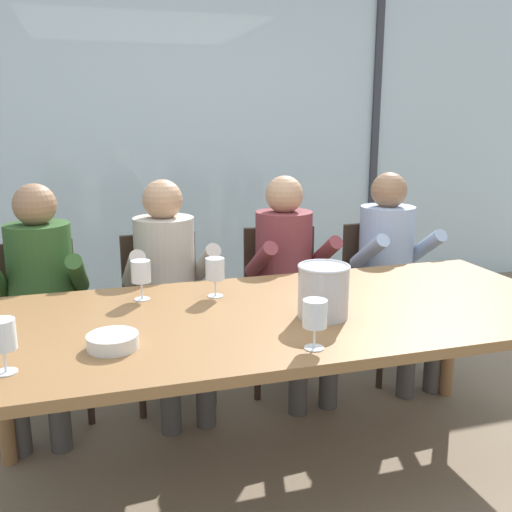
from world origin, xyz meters
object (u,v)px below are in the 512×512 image
(person_olive_shirt, at_px, (40,289))
(wine_glass_spare_empty, at_px, (141,273))
(chair_right_of_center, at_px, (381,284))
(person_pale_blue_shirt, at_px, (393,261))
(wine_glass_near_bucket, at_px, (2,337))
(dining_table, at_px, (281,326))
(ice_bucket_primary, at_px, (323,290))
(person_maroon_top, at_px, (289,270))
(wine_glass_by_left_taster, at_px, (215,271))
(chair_near_curtain, at_px, (38,315))
(chair_center, at_px, (282,293))
(wine_glass_center_pour, at_px, (315,315))
(chair_left_of_center, at_px, (164,302))
(person_beige_jumper, at_px, (169,279))
(tasting_bowl, at_px, (113,341))

(person_olive_shirt, xyz_separation_m, wine_glass_spare_empty, (0.45, -0.48, 0.17))
(chair_right_of_center, height_order, person_pale_blue_shirt, person_pale_blue_shirt)
(chair_right_of_center, height_order, wine_glass_near_bucket, wine_glass_near_bucket)
(dining_table, height_order, ice_bucket_primary, ice_bucket_primary)
(person_maroon_top, relative_size, wine_glass_by_left_taster, 6.95)
(person_pale_blue_shirt, relative_size, ice_bucket_primary, 5.69)
(chair_near_curtain, distance_m, chair_center, 1.34)
(person_maroon_top, distance_m, wine_glass_by_left_taster, 0.78)
(chair_near_curtain, height_order, wine_glass_spare_empty, wine_glass_spare_empty)
(dining_table, relative_size, wine_glass_center_pour, 14.27)
(chair_left_of_center, xyz_separation_m, ice_bucket_primary, (0.49, -1.07, 0.34))
(person_olive_shirt, distance_m, wine_glass_near_bucket, 1.12)
(chair_near_curtain, height_order, chair_center, same)
(dining_table, height_order, wine_glass_by_left_taster, wine_glass_by_left_taster)
(chair_near_curtain, xyz_separation_m, chair_left_of_center, (0.66, 0.03, 0.00))
(person_pale_blue_shirt, height_order, ice_bucket_primary, person_pale_blue_shirt)
(chair_center, height_order, person_olive_shirt, person_olive_shirt)
(wine_glass_by_left_taster, bearing_deg, person_beige_jumper, 103.60)
(dining_table, relative_size, person_maroon_top, 2.05)
(person_beige_jumper, relative_size, wine_glass_spare_empty, 6.95)
(dining_table, xyz_separation_m, chair_left_of_center, (-0.35, 0.96, -0.17))
(wine_glass_near_bucket, relative_size, wine_glass_spare_empty, 1.00)
(person_pale_blue_shirt, height_order, wine_glass_spare_empty, person_pale_blue_shirt)
(person_pale_blue_shirt, xyz_separation_m, wine_glass_by_left_taster, (-1.19, -0.53, 0.17))
(chair_center, bearing_deg, person_olive_shirt, -166.47)
(chair_near_curtain, relative_size, person_beige_jumper, 0.74)
(person_maroon_top, bearing_deg, chair_right_of_center, 5.15)
(chair_right_of_center, xyz_separation_m, ice_bucket_primary, (-0.84, -1.03, 0.34))
(wine_glass_by_left_taster, height_order, wine_glass_spare_empty, same)
(person_olive_shirt, xyz_separation_m, person_maroon_top, (1.31, -0.00, 0.00))
(person_olive_shirt, bearing_deg, person_beige_jumper, 4.96)
(chair_center, distance_m, ice_bucket_primary, 1.11)
(dining_table, bearing_deg, chair_left_of_center, 110.11)
(wine_glass_center_pour, bearing_deg, wine_glass_by_left_taster, 106.13)
(chair_near_curtain, relative_size, wine_glass_center_pour, 5.11)
(person_olive_shirt, xyz_separation_m, wine_glass_by_left_taster, (0.77, -0.53, 0.17))
(chair_right_of_center, bearing_deg, person_olive_shirt, 176.23)
(chair_center, relative_size, person_beige_jumper, 0.74)
(ice_bucket_primary, relative_size, wine_glass_by_left_taster, 1.22)
(chair_near_curtain, relative_size, person_pale_blue_shirt, 0.74)
(person_olive_shirt, distance_m, tasting_bowl, 1.05)
(dining_table, bearing_deg, wine_glass_center_pour, -92.57)
(chair_right_of_center, distance_m, wine_glass_by_left_taster, 1.39)
(chair_right_of_center, bearing_deg, wine_glass_by_left_taster, -158.49)
(person_pale_blue_shirt, height_order, wine_glass_center_pour, person_pale_blue_shirt)
(tasting_bowl, bearing_deg, ice_bucket_primary, 6.07)
(chair_near_curtain, distance_m, wine_glass_spare_empty, 0.85)
(dining_table, distance_m, person_maroon_top, 0.87)
(wine_glass_near_bucket, bearing_deg, ice_bucket_primary, 9.46)
(chair_near_curtain, xyz_separation_m, tasting_bowl, (0.33, -1.12, 0.26))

